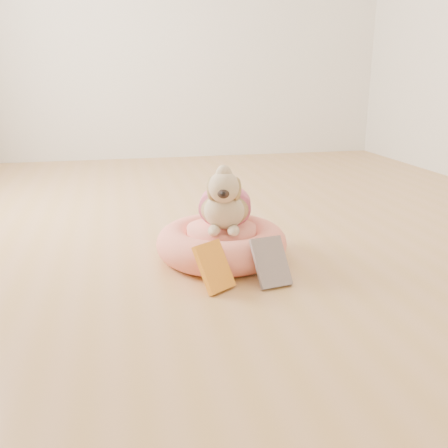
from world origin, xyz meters
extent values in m
plane|color=tan|center=(0.00, 0.00, 0.00)|extent=(4.50, 4.50, 0.00)
plane|color=beige|center=(0.00, 2.25, 1.35)|extent=(4.50, 0.00, 4.50)
cylinder|color=#FF7263|center=(-0.15, -0.55, 0.04)|extent=(0.42, 0.42, 0.09)
torus|color=#FF7263|center=(-0.15, -0.55, 0.07)|extent=(0.57, 0.57, 0.15)
cylinder|color=#FF7263|center=(-0.15, -0.55, 0.11)|extent=(0.30, 0.30, 0.08)
cube|color=yellow|center=(-0.25, -0.86, 0.09)|extent=(0.17, 0.17, 0.18)
cube|color=white|center=(-0.02, -0.86, 0.09)|extent=(0.15, 0.15, 0.17)
camera|label=1|loc=(-0.59, -2.58, 0.79)|focal=40.00mm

